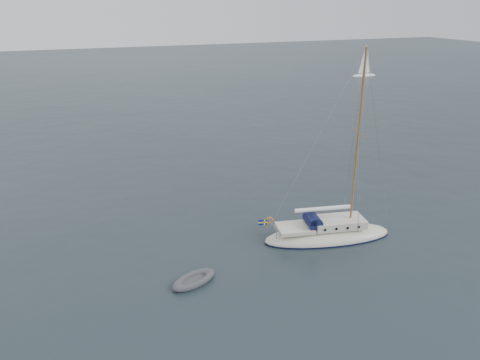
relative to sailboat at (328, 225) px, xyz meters
name	(u,v)px	position (x,y,z in m)	size (l,w,h in m)	color
ground	(273,243)	(-3.83, 0.71, -1.02)	(300.00, 300.00, 0.00)	black
sailboat	(328,225)	(0.00, 0.00, 0.00)	(9.46, 2.83, 13.47)	silver
dinghy	(194,280)	(-10.22, -1.87, -0.83)	(2.96, 1.34, 0.42)	#4A4B4F
distant_yacht_b	(365,61)	(47.37, 61.93, 2.31)	(5.88, 3.13, 7.79)	white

